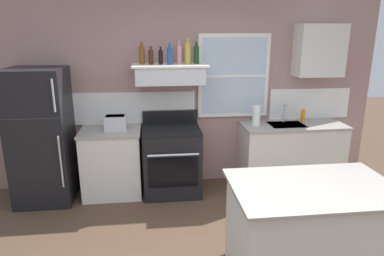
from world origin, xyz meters
TOP-DOWN VIEW (x-y plane):
  - back_wall at (0.03, 2.23)m, footprint 5.40×0.11m
  - refrigerator at (-1.90, 1.84)m, footprint 0.70×0.72m
  - counter_left_of_stove at (-1.05, 1.90)m, footprint 0.79×0.63m
  - toaster at (-0.97, 1.89)m, footprint 0.30×0.20m
  - stove_range at (-0.25, 1.86)m, footprint 0.76×0.69m
  - range_hood_shelf at (-0.25, 1.96)m, footprint 0.96×0.52m
  - bottle_amber_wine at (-0.60, 1.99)m, footprint 0.07×0.07m
  - bottle_brown_stout at (-0.49, 1.95)m, footprint 0.06×0.06m
  - bottle_balsamic_dark at (-0.36, 1.95)m, footprint 0.06×0.06m
  - bottle_blue_liqueur at (-0.25, 1.93)m, footprint 0.07×0.07m
  - bottle_rose_pink at (-0.12, 1.99)m, footprint 0.07×0.07m
  - bottle_champagne_gold_foil at (-0.01, 1.99)m, footprint 0.08×0.08m
  - bottle_dark_green_wine at (0.10, 1.99)m, footprint 0.07×0.07m
  - counter_right_with_sink at (1.45, 1.90)m, footprint 1.43×0.63m
  - sink_faucet at (1.35, 2.00)m, footprint 0.03×0.17m
  - paper_towel_roll at (0.92, 1.90)m, footprint 0.11×0.11m
  - dish_soap_bottle at (1.63, 2.00)m, footprint 0.06×0.06m
  - kitchen_island at (0.85, -0.02)m, footprint 1.40×0.90m
  - upper_cabinet_right at (1.80, 2.04)m, footprint 0.64×0.32m

SIDE VIEW (x-z plane):
  - counter_left_of_stove at x=-1.05m, z-range 0.00..0.91m
  - counter_right_with_sink at x=1.45m, z-range 0.00..0.91m
  - kitchen_island at x=0.85m, z-range 0.00..0.91m
  - stove_range at x=-0.25m, z-range -0.08..1.01m
  - refrigerator at x=-1.90m, z-range 0.00..1.73m
  - dish_soap_bottle at x=1.63m, z-range 0.91..1.09m
  - toaster at x=-0.97m, z-range 0.91..1.10m
  - paper_towel_roll at x=0.92m, z-range 0.91..1.18m
  - sink_faucet at x=1.35m, z-range 0.94..1.22m
  - back_wall at x=0.03m, z-range 0.00..2.70m
  - range_hood_shelf at x=-0.25m, z-range 1.50..1.75m
  - bottle_balsamic_dark at x=-0.36m, z-range 1.73..1.95m
  - bottle_brown_stout at x=-0.49m, z-range 1.73..1.95m
  - bottle_blue_liqueur at x=-0.25m, z-range 1.72..1.99m
  - bottle_dark_green_wine at x=0.10m, z-range 1.72..2.00m
  - bottle_amber_wine at x=-0.60m, z-range 1.72..2.01m
  - bottle_rose_pink at x=-0.12m, z-range 1.72..2.01m
  - bottle_champagne_gold_foil at x=-0.01m, z-range 1.72..2.05m
  - upper_cabinet_right at x=1.80m, z-range 1.55..2.25m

